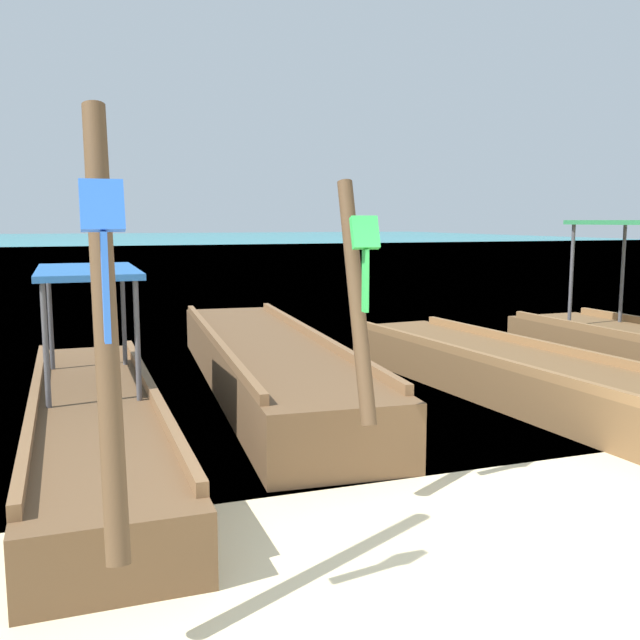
% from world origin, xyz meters
% --- Properties ---
extents(ground, '(120.00, 120.00, 0.00)m').
position_xyz_m(ground, '(0.00, 0.00, 0.00)').
color(ground, beige).
extents(sea_water, '(120.00, 120.00, 0.00)m').
position_xyz_m(sea_water, '(0.00, 62.19, 0.00)').
color(sea_water, teal).
rests_on(sea_water, ground).
extents(longtail_boat_blue_ribbon, '(1.14, 6.32, 2.74)m').
position_xyz_m(longtail_boat_blue_ribbon, '(-2.34, 3.82, 0.31)').
color(longtail_boat_blue_ribbon, brown).
rests_on(longtail_boat_blue_ribbon, ground).
extents(longtail_boat_green_ribbon, '(1.82, 7.41, 2.45)m').
position_xyz_m(longtail_boat_green_ribbon, '(-0.21, 5.64, 0.33)').
color(longtail_boat_green_ribbon, brown).
rests_on(longtail_boat_green_ribbon, ground).
extents(longtail_boat_red_ribbon, '(1.88, 7.08, 2.45)m').
position_xyz_m(longtail_boat_red_ribbon, '(2.58, 4.04, 0.27)').
color(longtail_boat_red_ribbon, brown).
rests_on(longtail_boat_red_ribbon, ground).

